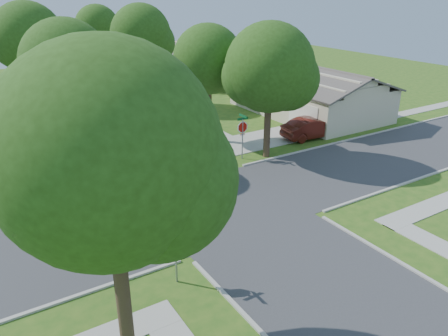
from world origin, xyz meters
TOP-DOWN VIEW (x-y plane):
  - ground at (0.00, 0.00)m, footprint 100.00×100.00m
  - road_ns at (0.00, 0.00)m, footprint 7.00×100.00m
  - sidewalk_ne at (6.10, 26.00)m, footprint 1.20×40.00m
  - sidewalk_nw at (-6.10, 26.00)m, footprint 1.20×40.00m
  - driveway at (7.90, 7.10)m, footprint 8.80×3.60m
  - stop_sign_sw at (-4.70, -4.70)m, footprint 1.05×0.80m
  - stop_sign_ne at (4.70, 4.70)m, footprint 1.05×0.80m
  - tree_e_near at (4.75, 9.01)m, footprint 4.97×4.80m
  - tree_e_mid at (4.76, 21.01)m, footprint 5.59×5.40m
  - tree_e_far at (4.75, 34.01)m, footprint 5.17×5.00m
  - tree_w_near at (-4.64, 9.01)m, footprint 5.38×5.20m
  - tree_w_mid at (-4.64, 21.01)m, footprint 5.80×5.60m
  - tree_w_far at (-4.65, 34.01)m, footprint 4.76×4.60m
  - tree_sw_corner at (-7.44, -6.99)m, footprint 6.21×6.00m
  - tree_ne_corner at (6.36, 4.21)m, footprint 5.80×5.60m
  - house_ne_near at (15.99, 11.00)m, footprint 8.42×13.60m
  - house_ne_far at (15.99, 29.00)m, footprint 8.42×13.60m
  - car_driveway at (11.50, 5.50)m, footprint 4.80×2.00m
  - car_curb_east at (3.20, 18.99)m, footprint 1.73×3.77m
  - car_curb_west at (-1.85, 34.17)m, footprint 2.53×4.96m

SIDE VIEW (x-z plane):
  - ground at x=0.00m, z-range 0.00..0.00m
  - road_ns at x=0.00m, z-range -0.01..0.01m
  - sidewalk_ne at x=6.10m, z-range 0.00..0.04m
  - sidewalk_nw at x=-6.10m, z-range 0.00..0.04m
  - driveway at x=7.90m, z-range 0.00..0.05m
  - car_curb_east at x=3.20m, z-range 0.00..1.25m
  - car_curb_west at x=-1.85m, z-range 0.00..1.38m
  - car_driveway at x=11.50m, z-range 0.00..1.55m
  - house_ne_near at x=15.99m, z-range -0.60..3.63m
  - house_ne_far at x=15.99m, z-range -0.60..3.63m
  - stop_sign_sw at x=-4.70m, z-range 0.54..3.52m
  - stop_sign_ne at x=4.70m, z-range 0.54..3.52m
  - tree_w_far at x=-4.65m, z-range 1.49..9.52m
  - tree_ne_corner at x=6.36m, z-range 1.26..9.92m
  - tree_e_near at x=4.75m, z-range 1.50..9.78m
  - tree_e_far at x=4.75m, z-range 1.62..10.34m
  - tree_w_near at x=-4.64m, z-range 1.63..10.60m
  - tree_e_mid at x=4.76m, z-range 1.64..10.86m
  - tree_sw_corner at x=-7.44m, z-range 1.49..11.04m
  - tree_w_mid at x=-4.64m, z-range 1.71..11.27m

